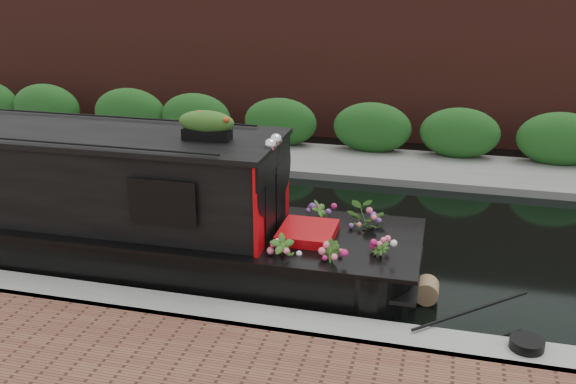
# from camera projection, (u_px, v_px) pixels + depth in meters

# --- Properties ---
(ground) EXTENTS (80.00, 80.00, 0.00)m
(ground) POSITION_uv_depth(u_px,v_px,m) (208.00, 224.00, 11.86)
(ground) COLOR black
(ground) RESTS_ON ground
(near_bank_coping) EXTENTS (40.00, 0.60, 0.50)m
(near_bank_coping) POSITION_uv_depth(u_px,v_px,m) (121.00, 313.00, 8.85)
(near_bank_coping) COLOR gray
(near_bank_coping) RESTS_ON ground
(far_bank_path) EXTENTS (40.00, 2.40, 0.34)m
(far_bank_path) POSITION_uv_depth(u_px,v_px,m) (271.00, 160.00, 15.69)
(far_bank_path) COLOR slate
(far_bank_path) RESTS_ON ground
(far_hedge) EXTENTS (40.00, 1.10, 2.80)m
(far_hedge) POSITION_uv_depth(u_px,v_px,m) (281.00, 151.00, 16.51)
(far_hedge) COLOR #1C4C19
(far_hedge) RESTS_ON ground
(far_brick_wall) EXTENTS (40.00, 1.00, 8.00)m
(far_brick_wall) POSITION_uv_depth(u_px,v_px,m) (300.00, 131.00, 18.42)
(far_brick_wall) COLOR #4B2019
(far_brick_wall) RESTS_ON ground
(narrowboat) EXTENTS (11.93, 2.22, 2.81)m
(narrowboat) POSITION_uv_depth(u_px,v_px,m) (32.00, 207.00, 10.40)
(narrowboat) COLOR black
(narrowboat) RESTS_ON ground
(rope_fender) EXTENTS (0.34, 0.35, 0.34)m
(rope_fender) POSITION_uv_depth(u_px,v_px,m) (427.00, 290.00, 9.12)
(rope_fender) COLOR olive
(rope_fender) RESTS_ON ground
(coiled_mooring_rope) EXTENTS (0.41, 0.41, 0.12)m
(coiled_mooring_rope) POSITION_uv_depth(u_px,v_px,m) (527.00, 344.00, 7.58)
(coiled_mooring_rope) COLOR black
(coiled_mooring_rope) RESTS_ON near_bank_coping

